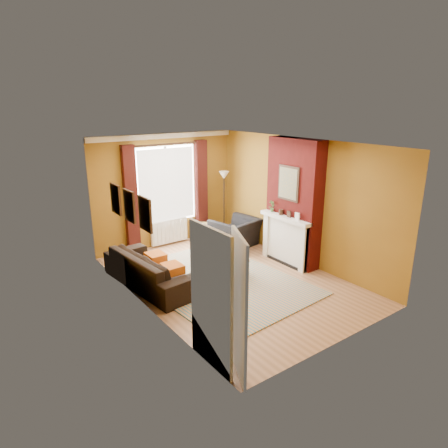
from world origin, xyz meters
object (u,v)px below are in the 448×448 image
(armchair, at_px, (236,233))
(wicker_stool, at_px, (202,232))
(sofa, at_px, (152,269))
(floor_lamp, at_px, (224,186))
(coffee_table, at_px, (222,257))

(armchair, bearing_deg, wicker_stool, -69.77)
(sofa, xyz_separation_m, armchair, (2.72, 0.80, 0.01))
(armchair, bearing_deg, sofa, 5.31)
(sofa, relative_size, armchair, 2.15)
(armchair, distance_m, floor_lamp, 1.31)
(armchair, bearing_deg, floor_lamp, -114.32)
(wicker_stool, height_order, floor_lamp, floor_lamp)
(coffee_table, relative_size, floor_lamp, 0.66)
(sofa, relative_size, wicker_stool, 4.91)
(sofa, xyz_separation_m, wicker_stool, (2.22, 1.62, -0.10))
(floor_lamp, bearing_deg, coffee_table, -127.05)
(sofa, height_order, floor_lamp, floor_lamp)
(armchair, xyz_separation_m, wicker_stool, (-0.50, 0.82, -0.12))
(coffee_table, xyz_separation_m, wicker_stool, (0.72, 1.92, -0.10))
(sofa, distance_m, wicker_stool, 2.75)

